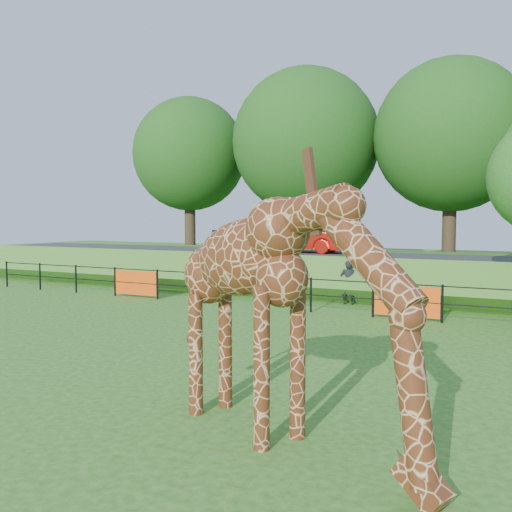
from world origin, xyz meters
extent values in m
plane|color=#276018|center=(0.00, 0.00, 0.00)|extent=(90.00, 90.00, 0.00)
cube|color=#276018|center=(0.00, 15.50, 0.65)|extent=(40.00, 9.00, 1.30)
cube|color=#303033|center=(0.00, 14.00, 1.36)|extent=(40.00, 5.00, 0.12)
imported|color=#141EA7|center=(-5.04, 13.97, 2.12)|extent=(4.14, 1.73, 1.40)
imported|color=red|center=(-3.18, 14.70, 2.11)|extent=(4.26, 1.62, 1.39)
imported|color=black|center=(0.54, 10.08, 0.76)|extent=(0.62, 0.48, 1.52)
cylinder|color=#2F1F15|center=(-14.00, 22.00, 2.50)|extent=(0.70, 0.70, 5.00)
sphere|color=#1A4311|center=(-14.00, 22.00, 6.98)|extent=(7.20, 7.20, 7.20)
cylinder|color=#2F1F15|center=(-6.00, 22.00, 2.50)|extent=(0.70, 0.70, 5.00)
sphere|color=#1A4311|center=(-6.00, 22.00, 7.31)|extent=(8.40, 8.40, 8.40)
cylinder|color=#2F1F15|center=(2.00, 22.00, 2.50)|extent=(0.70, 0.70, 5.00)
sphere|color=#1A4311|center=(2.00, 22.00, 7.14)|extent=(7.80, 7.80, 7.80)
camera|label=1|loc=(6.68, -8.65, 3.03)|focal=40.00mm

